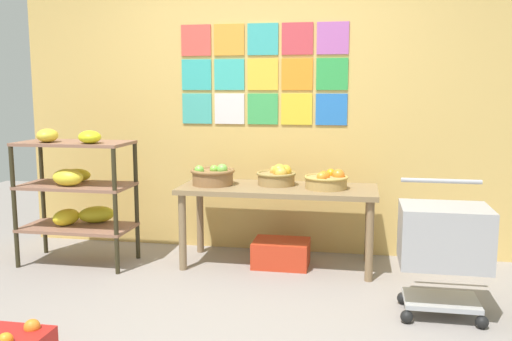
# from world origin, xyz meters

# --- Properties ---
(ground) EXTENTS (9.24, 9.24, 0.00)m
(ground) POSITION_xyz_m (0.00, 0.00, 0.00)
(ground) COLOR gray
(back_wall_with_art) EXTENTS (4.36, 0.07, 2.87)m
(back_wall_with_art) POSITION_xyz_m (0.00, 1.65, 1.44)
(back_wall_with_art) COLOR tan
(back_wall_with_art) RESTS_ON ground
(banana_shelf_unit) EXTENTS (0.90, 0.53, 1.12)m
(banana_shelf_unit) POSITION_xyz_m (-1.41, 0.95, 0.65)
(banana_shelf_unit) COLOR #2E2817
(banana_shelf_unit) RESTS_ON ground
(display_table) EXTENTS (1.58, 0.62, 0.66)m
(display_table) POSITION_xyz_m (0.23, 1.18, 0.58)
(display_table) COLOR olive
(display_table) RESTS_ON ground
(fruit_basket_right) EXTENTS (0.32, 0.32, 0.18)m
(fruit_basket_right) POSITION_xyz_m (0.21, 1.26, 0.73)
(fruit_basket_right) COLOR #997946
(fruit_basket_right) RESTS_ON display_table
(fruit_basket_back_right) EXTENTS (0.35, 0.35, 0.15)m
(fruit_basket_back_right) POSITION_xyz_m (0.62, 1.17, 0.72)
(fruit_basket_back_right) COLOR tan
(fruit_basket_back_right) RESTS_ON display_table
(fruit_basket_centre) EXTENTS (0.36, 0.36, 0.17)m
(fruit_basket_centre) POSITION_xyz_m (-0.31, 1.17, 0.73)
(fruit_basket_centre) COLOR olive
(fruit_basket_centre) RESTS_ON display_table
(produce_crate_under_table) EXTENTS (0.45, 0.34, 0.21)m
(produce_crate_under_table) POSITION_xyz_m (0.26, 1.17, 0.11)
(produce_crate_under_table) COLOR red
(produce_crate_under_table) RESTS_ON ground
(shopping_cart) EXTENTS (0.54, 0.46, 0.85)m
(shopping_cart) POSITION_xyz_m (1.40, 0.36, 0.50)
(shopping_cart) COLOR black
(shopping_cart) RESTS_ON ground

